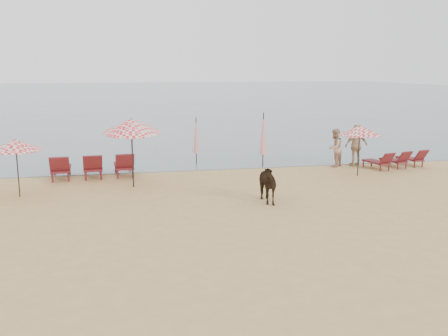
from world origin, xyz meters
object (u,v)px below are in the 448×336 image
(lounger_cluster_right, at_px, (396,159))
(beachgoer_right_a, at_px, (335,148))
(umbrella_open_left_a, at_px, (16,145))
(umbrella_open_left_b, at_px, (131,126))
(umbrella_open_right, at_px, (360,130))
(umbrella_closed_right, at_px, (263,134))
(cow, at_px, (264,183))
(umbrella_closed_left, at_px, (196,135))
(lounger_cluster_left, at_px, (93,166))
(beachgoer_right_b, at_px, (356,145))

(lounger_cluster_right, relative_size, beachgoer_right_a, 1.64)
(umbrella_open_left_a, height_order, beachgoer_right_a, umbrella_open_left_a)
(umbrella_open_left_b, bearing_deg, umbrella_open_right, 8.42)
(umbrella_closed_right, distance_m, cow, 6.12)
(umbrella_open_left_a, relative_size, cow, 1.31)
(umbrella_open_left_b, bearing_deg, umbrella_closed_left, 61.00)
(umbrella_open_right, bearing_deg, umbrella_closed_left, 169.13)
(umbrella_open_left_b, distance_m, umbrella_open_right, 9.30)
(umbrella_open_left_b, height_order, umbrella_closed_right, umbrella_open_left_b)
(umbrella_open_left_a, distance_m, umbrella_closed_left, 8.49)
(lounger_cluster_right, distance_m, umbrella_closed_left, 9.22)
(lounger_cluster_left, bearing_deg, beachgoer_right_b, -2.49)
(lounger_cluster_left, xyz_separation_m, umbrella_closed_right, (7.47, 0.79, 1.04))
(umbrella_open_left_a, bearing_deg, cow, -32.30)
(umbrella_closed_right, bearing_deg, umbrella_open_right, -37.17)
(umbrella_closed_left, xyz_separation_m, umbrella_closed_right, (2.86, -1.36, 0.17))
(umbrella_closed_right, xyz_separation_m, beachgoer_right_b, (4.29, -0.54, -0.58))
(umbrella_closed_left, distance_m, cow, 7.34)
(umbrella_closed_right, bearing_deg, beachgoer_right_a, -8.26)
(beachgoer_right_a, bearing_deg, umbrella_closed_left, -55.86)
(lounger_cluster_left, bearing_deg, umbrella_closed_right, 2.32)
(umbrella_open_left_a, xyz_separation_m, umbrella_closed_left, (6.99, 4.79, -0.48))
(umbrella_open_right, xyz_separation_m, beachgoer_right_b, (0.89, 2.04, -0.97))
(lounger_cluster_left, bearing_deg, umbrella_open_left_a, -135.81)
(lounger_cluster_left, distance_m, umbrella_closed_right, 7.59)
(umbrella_open_left_b, height_order, umbrella_open_right, umbrella_open_left_b)
(umbrella_open_left_a, bearing_deg, lounger_cluster_left, 31.93)
(umbrella_open_left_b, height_order, cow, umbrella_open_left_b)
(umbrella_closed_right, bearing_deg, beachgoer_right_b, -7.14)
(cow, height_order, beachgoer_right_b, beachgoer_right_b)
(lounger_cluster_left, relative_size, umbrella_open_left_a, 1.66)
(umbrella_open_left_a, height_order, cow, umbrella_open_left_a)
(umbrella_open_right, bearing_deg, cow, -125.70)
(umbrella_open_right, height_order, beachgoer_right_b, umbrella_open_right)
(lounger_cluster_right, xyz_separation_m, umbrella_open_left_a, (-15.77, -2.12, 1.45))
(beachgoer_right_a, bearing_deg, umbrella_open_right, 54.41)
(umbrella_open_left_b, relative_size, beachgoer_right_a, 1.55)
(umbrella_open_left_b, relative_size, umbrella_open_right, 1.27)
(umbrella_closed_left, relative_size, beachgoer_right_b, 1.16)
(umbrella_open_left_a, xyz_separation_m, cow, (8.23, -2.41, -1.18))
(beachgoer_right_b, bearing_deg, lounger_cluster_right, 150.03)
(umbrella_open_right, height_order, beachgoer_right_a, umbrella_open_right)
(lounger_cluster_left, relative_size, umbrella_closed_left, 1.53)
(lounger_cluster_left, distance_m, umbrella_open_left_a, 3.80)
(lounger_cluster_right, height_order, umbrella_closed_right, umbrella_closed_right)
(umbrella_open_right, height_order, umbrella_closed_right, umbrella_closed_right)
(beachgoer_right_b, bearing_deg, umbrella_closed_left, -19.45)
(umbrella_open_left_b, relative_size, umbrella_closed_right, 1.09)
(umbrella_closed_left, bearing_deg, umbrella_closed_right, -25.44)
(umbrella_open_left_a, distance_m, beachgoer_right_a, 13.48)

